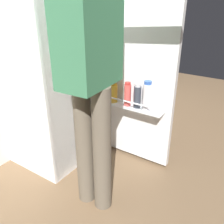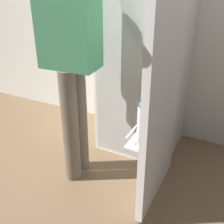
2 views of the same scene
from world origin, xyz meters
The scene contains 4 objects.
ground_plane centered at (0.00, 0.00, 0.00)m, with size 6.49×6.49×0.00m, color brown.
kitchen_wall centered at (0.00, 0.87, 1.30)m, with size 4.40×0.10×2.60m, color silver.
refrigerator centered at (0.03, 0.48, 0.90)m, with size 0.70×1.22×1.80m.
person centered at (-0.28, -0.11, 1.06)m, with size 0.56×0.70×1.77m.
Camera 1 is at (-1.35, -0.96, 1.35)m, focal length 39.64 mm.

